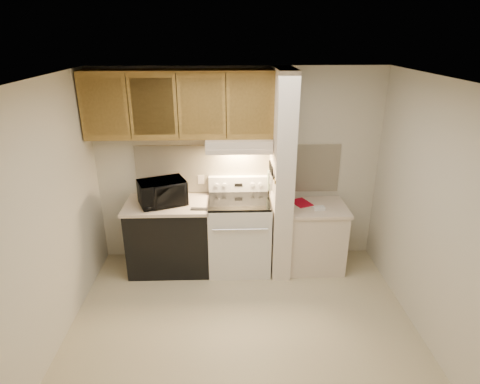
{
  "coord_description": "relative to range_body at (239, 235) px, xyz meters",
  "views": [
    {
      "loc": [
        -0.14,
        -3.37,
        2.87
      ],
      "look_at": [
        -0.0,
        0.75,
        1.21
      ],
      "focal_mm": 30.0,
      "sensor_mm": 36.0,
      "label": 1
    }
  ],
  "objects": [
    {
      "name": "ceiling",
      "position": [
        0.0,
        -1.16,
        2.04
      ],
      "size": [
        3.6,
        3.6,
        0.0
      ],
      "primitive_type": "plane",
      "rotation": [
        3.14,
        0.0,
        0.0
      ],
      "color": "white",
      "rests_on": "wall_back"
    },
    {
      "name": "knife_handle_e",
      "position": [
        0.38,
        0.1,
        0.91
      ],
      "size": [
        0.02,
        0.02,
        0.1
      ],
      "primitive_type": "cylinder",
      "color": "black",
      "rests_on": "knife_strip"
    },
    {
      "name": "oven_mitt",
      "position": [
        0.38,
        0.17,
        0.68
      ],
      "size": [
        0.03,
        0.1,
        0.24
      ],
      "primitive_type": "cube",
      "color": "gray",
      "rests_on": "partition_pillar"
    },
    {
      "name": "cab_door_a",
      "position": [
        -1.51,
        0.01,
        1.62
      ],
      "size": [
        0.46,
        0.01,
        0.63
      ],
      "primitive_type": "cube",
      "color": "olive",
      "rests_on": "upper_cabinets"
    },
    {
      "name": "knife_blade_b",
      "position": [
        0.38,
        -0.13,
        0.75
      ],
      "size": [
        0.01,
        0.04,
        0.18
      ],
      "primitive_type": "cube",
      "color": "silver",
      "rests_on": "knife_strip"
    },
    {
      "name": "backsplash",
      "position": [
        0.0,
        0.33,
        0.78
      ],
      "size": [
        2.6,
        0.02,
        0.63
      ],
      "primitive_type": "cube",
      "color": "#FFEECA",
      "rests_on": "wall_back"
    },
    {
      "name": "range_knob_right_outer",
      "position": [
        0.28,
        0.24,
        0.59
      ],
      "size": [
        0.05,
        0.02,
        0.05
      ],
      "primitive_type": "cylinder",
      "rotation": [
        1.57,
        0.0,
        0.0
      ],
      "color": "silver",
      "rests_on": "range_backguard"
    },
    {
      "name": "cab_gap_a",
      "position": [
        -1.23,
        0.01,
        1.62
      ],
      "size": [
        0.01,
        0.01,
        0.73
      ],
      "primitive_type": "cube",
      "color": "black",
      "rests_on": "upper_cabinets"
    },
    {
      "name": "partition_pillar",
      "position": [
        0.51,
        -0.01,
        0.79
      ],
      "size": [
        0.22,
        0.7,
        2.5
      ],
      "primitive_type": "cube",
      "color": "beige",
      "rests_on": "floor"
    },
    {
      "name": "range_display",
      "position": [
        0.0,
        0.24,
        0.59
      ],
      "size": [
        0.1,
        0.01,
        0.04
      ],
      "primitive_type": "cube",
      "color": "black",
      "rests_on": "range_backguard"
    },
    {
      "name": "cab_door_c",
      "position": [
        -0.42,
        0.01,
        1.62
      ],
      "size": [
        0.46,
        0.01,
        0.63
      ],
      "primitive_type": "cube",
      "color": "olive",
      "rests_on": "upper_cabinets"
    },
    {
      "name": "knife_handle_d",
      "position": [
        0.38,
        0.04,
        0.91
      ],
      "size": [
        0.02,
        0.02,
        0.1
      ],
      "primitive_type": "cylinder",
      "color": "black",
      "rests_on": "knife_strip"
    },
    {
      "name": "range_knob_left_inner",
      "position": [
        -0.18,
        0.24,
        0.59
      ],
      "size": [
        0.05,
        0.02,
        0.05
      ],
      "primitive_type": "cylinder",
      "rotation": [
        1.57,
        0.0,
        0.0
      ],
      "color": "silver",
      "rests_on": "range_backguard"
    },
    {
      "name": "oven_window",
      "position": [
        0.0,
        -0.32,
        0.04
      ],
      "size": [
        0.5,
        0.01,
        0.3
      ],
      "primitive_type": "cube",
      "color": "black",
      "rests_on": "range_body"
    },
    {
      "name": "knife_handle_a",
      "position": [
        0.38,
        -0.2,
        0.91
      ],
      "size": [
        0.02,
        0.02,
        0.1
      ],
      "primitive_type": "cylinder",
      "color": "black",
      "rests_on": "knife_strip"
    },
    {
      "name": "knife_blade_d",
      "position": [
        0.38,
        0.04,
        0.76
      ],
      "size": [
        0.01,
        0.04,
        0.16
      ],
      "primitive_type": "cube",
      "color": "silver",
      "rests_on": "knife_strip"
    },
    {
      "name": "red_folder",
      "position": [
        0.79,
        0.09,
        0.39
      ],
      "size": [
        0.29,
        0.33,
        0.01
      ],
      "primitive_type": "cube",
      "rotation": [
        0.0,
        0.0,
        0.41
      ],
      "color": "#9D0618",
      "rests_on": "right_countertop"
    },
    {
      "name": "knife_blade_c",
      "position": [
        0.38,
        -0.06,
        0.74
      ],
      "size": [
        0.01,
        0.04,
        0.2
      ],
      "primitive_type": "cube",
      "color": "silver",
      "rests_on": "knife_strip"
    },
    {
      "name": "cooktop",
      "position": [
        0.0,
        0.0,
        0.48
      ],
      "size": [
        0.74,
        0.64,
        0.03
      ],
      "primitive_type": "cube",
      "color": "black",
      "rests_on": "range_body"
    },
    {
      "name": "white_box",
      "position": [
        0.97,
        -0.11,
        0.41
      ],
      "size": [
        0.15,
        0.11,
        0.04
      ],
      "primitive_type": "cube",
      "rotation": [
        0.0,
        0.0,
        0.16
      ],
      "color": "white",
      "rests_on": "right_countertop"
    },
    {
      "name": "range_body",
      "position": [
        0.0,
        0.0,
        0.0
      ],
      "size": [
        0.76,
        0.65,
        0.92
      ],
      "primitive_type": "cube",
      "color": "silver",
      "rests_on": "floor"
    },
    {
      "name": "knife_blade_e",
      "position": [
        0.38,
        0.12,
        0.75
      ],
      "size": [
        0.01,
        0.04,
        0.18
      ],
      "primitive_type": "cube",
      "color": "silver",
      "rests_on": "knife_strip"
    },
    {
      "name": "range_backguard",
      "position": [
        0.0,
        0.28,
        0.59
      ],
      "size": [
        0.76,
        0.08,
        0.2
      ],
      "primitive_type": "cube",
      "color": "silver",
      "rests_on": "range_body"
    },
    {
      "name": "range_knob_right_inner",
      "position": [
        0.18,
        0.24,
        0.59
      ],
      "size": [
        0.05,
        0.02,
        0.05
      ],
      "primitive_type": "cylinder",
      "rotation": [
        1.57,
        0.0,
        0.0
      ],
      "color": "silver",
      "rests_on": "range_backguard"
    },
    {
      "name": "right_countertop",
      "position": [
        0.97,
        -0.01,
        0.37
      ],
      "size": [
        0.74,
        0.64,
        0.04
      ],
      "primitive_type": "cube",
      "color": "beige",
      "rests_on": "right_cab_base"
    },
    {
      "name": "outlet",
      "position": [
        -0.48,
        0.32,
        0.64
      ],
      "size": [
        0.08,
        0.01,
        0.12
      ],
      "primitive_type": "cube",
      "color": "beige",
      "rests_on": "backsplash"
    },
    {
      "name": "range_hood",
      "position": [
        0.0,
        0.12,
        1.17
      ],
      "size": [
        0.78,
        0.44,
        0.15
      ],
      "primitive_type": "cube",
      "color": "beige",
      "rests_on": "upper_cabinets"
    },
    {
      "name": "wall_back",
      "position": [
        0.0,
        0.34,
        0.79
      ],
      "size": [
        3.6,
        2.5,
        0.02
      ],
      "primitive_type": "cube",
      "rotation": [
        1.57,
        0.0,
        0.0
      ],
      "color": "beige",
      "rests_on": "floor"
    },
    {
      "name": "floor",
      "position": [
        0.0,
        -1.16,
        -0.46
      ],
      "size": [
        3.6,
        3.6,
        0.0
      ],
      "primitive_type": "plane",
      "color": "#BFB28D",
      "rests_on": "ground"
    },
    {
      "name": "upper_cabinets",
      "position": [
        -0.69,
        0.17,
        1.62
      ],
      "size": [
        2.18,
        0.33,
        0.77
      ],
      "primitive_type": "cube",
      "color": "olive",
      "rests_on": "wall_back"
    },
    {
      "name": "cab_door_d",
      "position": [
        0.13,
        0.01,
        1.62
      ],
      "size": [
        0.46,
        0.01,
        0.63
      ],
      "primitive_type": "cube",
      "color": "olive",
      "rests_on": "upper_cabinets"
    },
    {
      "name": "range_knob_left_outer",
      "position": [
        -0.28,
        0.24,
        0.59
      ],
      "size": [
        0.05,
        0.02,
        0.05
      ],
      "primitive_type": "cylinder",
      "rotation": [
        1.57,
        0.0,
        0.0
      ],
      "color": "silver",
      "rests_on": "range_backguard"
    },
    {
      "name": "pillar_trim",
      "position": [
        0.39,
        -0.01,
        0.84
      ],
      "size": [
        0.01,
        0.7,
        0.04
      ],
      "primitive_type": "cube",
      "color": "olive",
      "rests_on": "partition_pillar"
    },
    {
      "name": "spoon_rest",
      "position": [
        -0.48,
        -0.19,
        0.46
      ],
      "size": [
        0.2,
        0.07,
        0.01
      ],
      "primitive_type": "cube",
      "rotation": [
        0.0,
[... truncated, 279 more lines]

